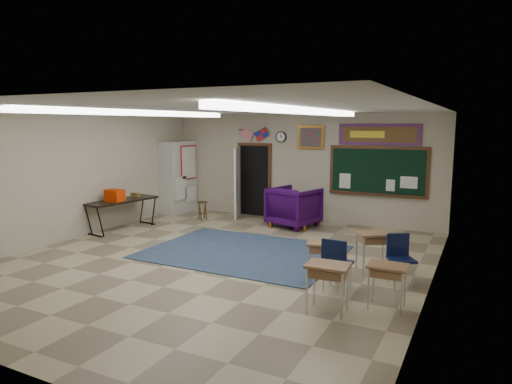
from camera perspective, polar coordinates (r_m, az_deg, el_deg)
The scene contains 24 objects.
floor at distance 9.27m, azimuth -5.06°, elevation -8.58°, with size 9.00×9.00×0.00m, color tan.
back_wall at distance 12.96m, azimuth 5.41°, elevation 3.08°, with size 8.00×0.04×3.00m, color #A9A189.
left_wall at distance 11.56m, azimuth -22.28°, elevation 1.82°, with size 0.04×9.00×3.00m, color #A9A189.
right_wall at distance 7.65m, azimuth 21.19°, elevation -1.25°, with size 0.04×9.00×3.00m, color #A9A189.
ceiling at distance 8.87m, azimuth -5.32°, elevation 10.29°, with size 8.00×9.00×0.04m, color silver.
area_rug at distance 9.83m, azimuth -1.58°, elevation -7.48°, with size 4.00×3.00×0.02m, color #32455F.
fluorescent_strips at distance 8.86m, azimuth -5.31°, elevation 9.90°, with size 3.86×6.00×0.10m, color white, non-canonical shape.
doorway at distance 13.49m, azimuth -0.80°, elevation 1.44°, with size 1.10×0.89×2.16m.
chalkboard at distance 12.30m, azimuth 14.93°, elevation 2.37°, with size 2.55×0.14×1.30m.
bulletin_board at distance 12.24m, azimuth 15.11°, elevation 6.97°, with size 2.10×0.05×0.55m.
framed_art_print at distance 12.75m, azimuth 6.88°, elevation 6.80°, with size 0.75×0.05×0.65m.
wall_clock at distance 13.09m, azimuth 3.14°, elevation 6.89°, with size 0.32×0.05×0.32m.
wall_flags at distance 13.42m, azimuth -0.25°, elevation 7.50°, with size 1.16×0.06×0.70m, color red, non-canonical shape.
storage_cabinet at distance 14.23m, azimuth -9.67°, elevation 1.86°, with size 0.59×1.25×2.20m.
wingback_armchair at distance 12.20m, azimuth 4.77°, elevation -1.85°, with size 1.13×1.17×1.06m, color #250538.
student_chair_reading at distance 12.98m, azimuth 2.66°, elevation -1.77°, with size 0.40×0.40×0.81m, color black, non-canonical shape.
student_chair_desk_a at distance 7.61m, azimuth 10.16°, elevation -8.92°, with size 0.46×0.46×0.91m, color black, non-canonical shape.
student_chair_desk_b at distance 8.16m, azimuth 17.70°, elevation -8.19°, with size 0.43×0.43×0.86m, color black, non-canonical shape.
student_desk_front_left at distance 8.16m, azimuth 8.39°, elevation -8.25°, with size 0.65×0.55×0.68m.
student_desk_front_right at distance 8.76m, azimuth 14.52°, elevation -7.01°, with size 0.78×0.74×0.75m.
student_desk_back_left at distance 6.80m, azimuth 8.93°, elevation -11.47°, with size 0.63×0.49×0.73m.
student_desk_back_right at distance 7.12m, azimuth 16.06°, elevation -11.03°, with size 0.57×0.43×0.68m.
folding_table at distance 12.28m, azimuth -16.38°, elevation -2.57°, with size 0.90×1.98×1.09m.
wooden_stool at distance 13.13m, azimuth -6.70°, elevation -2.29°, with size 0.30×0.30×0.52m.
Camera 1 is at (4.70, -7.51, 2.72)m, focal length 32.00 mm.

